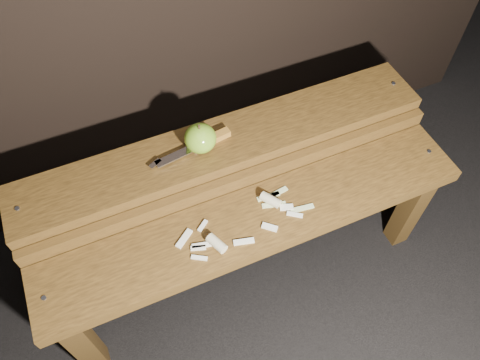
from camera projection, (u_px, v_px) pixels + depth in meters
name	position (u px, v px, depth m)	size (l,w,h in m)	color
ground	(247.00, 268.00, 1.62)	(60.00, 60.00, 0.00)	black
bench_front_tier	(257.00, 233.00, 1.29)	(1.20, 0.20, 0.42)	#39250E
bench_rear_tier	(226.00, 160.00, 1.37)	(1.20, 0.21, 0.50)	#39250E
apple	(200.00, 138.00, 1.25)	(0.09, 0.09, 0.09)	olive
knife	(204.00, 143.00, 1.28)	(0.24, 0.06, 0.02)	#976221
apple_scraps	(245.00, 222.00, 1.23)	(0.38, 0.13, 0.03)	beige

